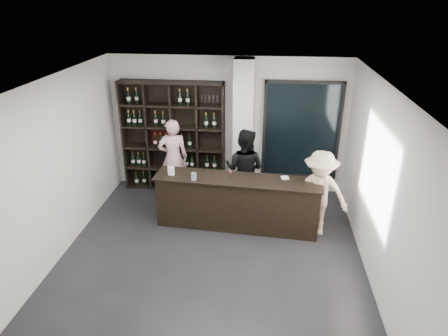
# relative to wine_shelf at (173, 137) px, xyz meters

# --- Properties ---
(floor) EXTENTS (5.00, 5.50, 0.01)m
(floor) POSITION_rel_wine_shelf_xyz_m (1.15, -2.57, -1.20)
(floor) COLOR black
(floor) RESTS_ON ground
(wine_shelf) EXTENTS (2.20, 0.35, 2.40)m
(wine_shelf) POSITION_rel_wine_shelf_xyz_m (0.00, 0.00, 0.00)
(wine_shelf) COLOR black
(wine_shelf) RESTS_ON floor
(structural_column) EXTENTS (0.40, 0.40, 2.90)m
(structural_column) POSITION_rel_wine_shelf_xyz_m (1.50, -0.10, 0.25)
(structural_column) COLOR silver
(structural_column) RESTS_ON floor
(glass_panel) EXTENTS (1.60, 0.08, 2.10)m
(glass_panel) POSITION_rel_wine_shelf_xyz_m (2.70, 0.12, 0.20)
(glass_panel) COLOR black
(glass_panel) RESTS_ON floor
(tasting_counter) EXTENTS (3.02, 0.63, 0.99)m
(tasting_counter) POSITION_rel_wine_shelf_xyz_m (1.50, -1.47, -0.70)
(tasting_counter) COLOR black
(tasting_counter) RESTS_ON floor
(taster_pink) EXTENTS (0.70, 0.56, 1.70)m
(taster_pink) POSITION_rel_wine_shelf_xyz_m (0.05, -0.31, -0.35)
(taster_pink) COLOR #DAA7A9
(taster_pink) RESTS_ON floor
(taster_black) EXTENTS (0.96, 0.85, 1.67)m
(taster_black) POSITION_rel_wine_shelf_xyz_m (1.58, -0.72, -0.36)
(taster_black) COLOR black
(taster_black) RESTS_ON floor
(customer) EXTENTS (1.12, 0.76, 1.60)m
(customer) POSITION_rel_wine_shelf_xyz_m (2.95, -1.52, -0.40)
(customer) COLOR tan
(customer) RESTS_ON floor
(wine_glass) EXTENTS (0.09, 0.09, 0.18)m
(wine_glass) POSITION_rel_wine_shelf_xyz_m (1.36, -1.44, -0.12)
(wine_glass) COLOR white
(wine_glass) RESTS_ON tasting_counter
(spit_cup) EXTENTS (0.13, 0.13, 0.13)m
(spit_cup) POSITION_rel_wine_shelf_xyz_m (0.73, -1.60, -0.14)
(spit_cup) COLOR silver
(spit_cup) RESTS_ON tasting_counter
(napkin_stack) EXTENTS (0.15, 0.15, 0.02)m
(napkin_stack) POSITION_rel_wine_shelf_xyz_m (2.35, -1.36, -0.20)
(napkin_stack) COLOR white
(napkin_stack) RESTS_ON tasting_counter
(card_stand) EXTENTS (0.12, 0.08, 0.16)m
(card_stand) POSITION_rel_wine_shelf_xyz_m (0.28, -1.45, -0.13)
(card_stand) COLOR white
(card_stand) RESTS_ON tasting_counter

